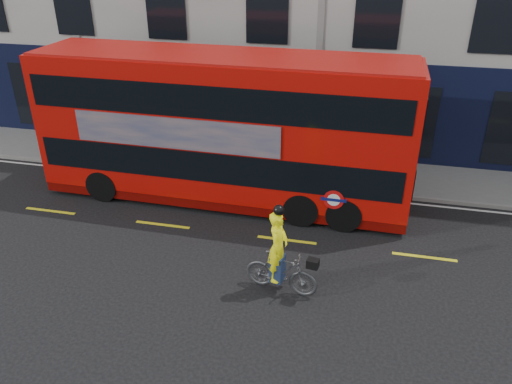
% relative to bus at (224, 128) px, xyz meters
% --- Properties ---
extents(ground, '(120.00, 120.00, 0.00)m').
position_rel_bus_xyz_m(ground, '(2.54, -3.80, -2.54)').
color(ground, black).
rests_on(ground, ground).
extents(pavement, '(60.00, 3.00, 0.12)m').
position_rel_bus_xyz_m(pavement, '(2.54, 2.70, -2.48)').
color(pavement, gray).
rests_on(pavement, ground).
extents(kerb, '(60.00, 0.12, 0.13)m').
position_rel_bus_xyz_m(kerb, '(2.54, 1.20, -2.47)').
color(kerb, gray).
rests_on(kerb, ground).
extents(road_edge_line, '(58.00, 0.10, 0.01)m').
position_rel_bus_xyz_m(road_edge_line, '(2.54, 0.90, -2.53)').
color(road_edge_line, silver).
rests_on(road_edge_line, ground).
extents(lane_dashes, '(58.00, 0.12, 0.01)m').
position_rel_bus_xyz_m(lane_dashes, '(2.54, -2.30, -2.53)').
color(lane_dashes, yellow).
rests_on(lane_dashes, ground).
extents(bus, '(12.33, 3.03, 4.95)m').
position_rel_bus_xyz_m(bus, '(0.00, 0.00, 0.00)').
color(bus, red).
rests_on(bus, ground).
extents(cyclist, '(1.99, 0.85, 2.51)m').
position_rel_bus_xyz_m(cyclist, '(2.76, -4.67, -1.69)').
color(cyclist, '#4C4E51').
rests_on(cyclist, ground).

